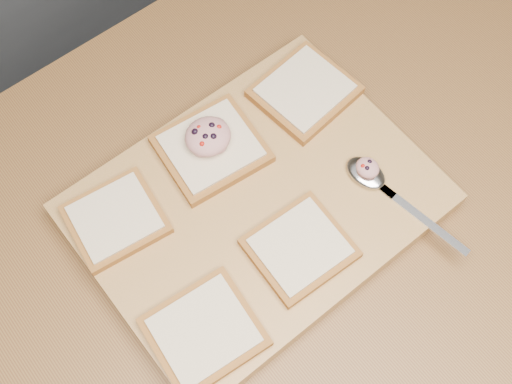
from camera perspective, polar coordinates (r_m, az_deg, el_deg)
ground at (r=1.76m, az=3.95°, el=-11.01°), size 4.00×4.00×0.00m
island_counter at (r=1.32m, az=5.18°, el=-6.27°), size 2.00×0.80×0.90m
cutting_board at (r=0.86m, az=0.00°, el=-1.24°), size 0.44×0.34×0.04m
bread_far_left at (r=0.84m, az=-12.38°, el=-2.37°), size 0.13×0.12×0.02m
bread_far_center at (r=0.87m, az=-4.01°, el=3.89°), size 0.14×0.13×0.02m
bread_far_right at (r=0.92m, az=4.35°, el=8.92°), size 0.14×0.13×0.02m
bread_near_left at (r=0.78m, az=-4.63°, el=-12.29°), size 0.13×0.12×0.02m
bread_near_center at (r=0.81m, az=3.91°, el=-4.98°), size 0.12×0.11×0.02m
tuna_salad_dollop at (r=0.85m, az=-4.30°, el=4.97°), size 0.06×0.06×0.03m
spoon at (r=0.86m, az=10.46°, el=1.10°), size 0.05×0.20×0.01m
spoon_salad at (r=0.85m, az=9.88°, el=2.15°), size 0.03×0.03×0.02m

